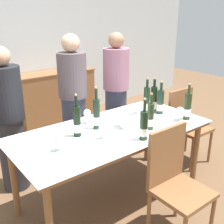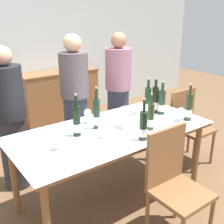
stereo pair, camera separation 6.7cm
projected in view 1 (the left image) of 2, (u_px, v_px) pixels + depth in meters
The scene contains 22 objects.
ground_plane at pixel (112, 198), 2.94m from camera, with size 12.00×12.00×0.00m, color brown.
back_wall at pixel (9, 40), 4.41m from camera, with size 8.00×0.10×2.80m.
sideboard_cabinet at pixel (56, 96), 4.88m from camera, with size 1.35×0.46×0.87m.
dining_table at pixel (112, 137), 2.70m from camera, with size 1.92×0.92×0.78m.
ice_bucket at pixel (129, 117), 2.71m from camera, with size 0.19×0.19×0.19m.
wine_bottle_0 at pixel (97, 115), 2.65m from camera, with size 0.07×0.07×0.41m.
wine_bottle_1 at pixel (144, 126), 2.44m from camera, with size 0.07×0.07×0.38m.
wine_bottle_2 at pixel (77, 122), 2.50m from camera, with size 0.07×0.07×0.40m.
wine_bottle_3 at pixel (147, 101), 3.04m from camera, with size 0.07×0.07×0.40m.
wine_bottle_4 at pixel (151, 117), 2.65m from camera, with size 0.07×0.07×0.36m.
wine_bottle_5 at pixel (160, 102), 3.05m from camera, with size 0.08×0.08×0.37m.
wine_bottle_6 at pixel (187, 107), 2.89m from camera, with size 0.08×0.08×0.38m.
wine_bottle_7 at pixel (154, 100), 3.09m from camera, with size 0.07×0.07×0.39m.
wine_glass_0 at pixel (87, 114), 2.79m from camera, with size 0.08×0.08×0.15m.
wine_glass_1 at pixel (58, 140), 2.25m from camera, with size 0.08×0.08×0.13m.
wine_glass_2 at pixel (180, 111), 2.85m from camera, with size 0.08×0.08×0.15m.
wine_glass_3 at pixel (102, 129), 2.46m from camera, with size 0.07×0.07×0.13m.
chair_near_front at pixel (175, 178), 2.32m from camera, with size 0.42×0.42×0.97m.
chair_right_end at pixel (186, 121), 3.55m from camera, with size 0.42×0.42×0.92m.
person_host at pixel (9, 122), 2.88m from camera, with size 0.33×0.33×1.54m.
person_guest_left at pixel (74, 105), 3.29m from camera, with size 0.33×0.33×1.62m.
person_guest_right at pixel (116, 96), 3.65m from camera, with size 0.33×0.33×1.60m.
Camera 1 is at (-1.51, -1.93, 1.86)m, focal length 45.00 mm.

